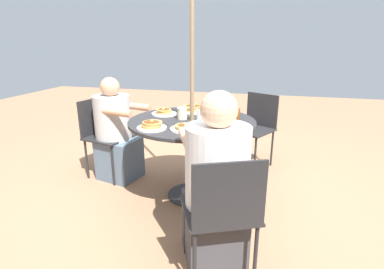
# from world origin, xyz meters

# --- Properties ---
(ground_plane) EXTENTS (12.00, 12.00, 0.00)m
(ground_plane) POSITION_xyz_m (0.00, 0.00, 0.00)
(ground_plane) COLOR #9E7051
(patio_table) EXTENTS (1.15, 1.15, 0.76)m
(patio_table) POSITION_xyz_m (0.00, 0.00, 0.62)
(patio_table) COLOR #28282B
(patio_table) RESTS_ON ground
(umbrella_pole) EXTENTS (0.04, 0.04, 2.33)m
(umbrella_pole) POSITION_xyz_m (0.00, 0.00, 1.16)
(umbrella_pole) COLOR #846B4C
(umbrella_pole) RESTS_ON ground
(patio_chair_north) EXTENTS (0.59, 0.59, 0.85)m
(patio_chair_north) POSITION_xyz_m (-0.53, -0.95, 0.50)
(patio_chair_north) COLOR #232326
(patio_chair_north) RESTS_ON ground
(patio_chair_east) EXTENTS (0.52, 0.52, 0.85)m
(patio_chair_east) POSITION_xyz_m (1.06, -0.24, 0.50)
(patio_chair_east) COLOR #232326
(patio_chair_east) RESTS_ON ground
(diner_east) EXTENTS (0.60, 0.47, 1.10)m
(diner_east) POSITION_xyz_m (0.89, -0.20, 0.49)
(diner_east) COLOR slate
(diner_east) RESTS_ON ground
(patio_chair_south) EXTENTS (0.57, 0.57, 0.85)m
(patio_chair_south) POSITION_xyz_m (-0.44, 0.99, 0.50)
(patio_chair_south) COLOR #232326
(patio_chair_south) RESTS_ON ground
(diner_south) EXTENTS (0.56, 0.63, 1.18)m
(diner_south) POSITION_xyz_m (-0.37, 0.84, 0.53)
(diner_south) COLOR #3D3D42
(diner_south) RESTS_ON ground
(pancake_plate_a) EXTENTS (0.24, 0.24, 0.07)m
(pancake_plate_a) POSITION_xyz_m (0.25, 0.35, 0.79)
(pancake_plate_a) COLOR silver
(pancake_plate_a) RESTS_ON patio_table
(pancake_plate_b) EXTENTS (0.24, 0.24, 0.06)m
(pancake_plate_b) POSITION_xyz_m (0.32, -0.14, 0.78)
(pancake_plate_b) COLOR silver
(pancake_plate_b) RESTS_ON patio_table
(pancake_plate_c) EXTENTS (0.24, 0.24, 0.05)m
(pancake_plate_c) POSITION_xyz_m (-0.19, -0.07, 0.78)
(pancake_plate_c) COLOR silver
(pancake_plate_c) RESTS_ON patio_table
(pancake_plate_d) EXTENTS (0.24, 0.24, 0.08)m
(pancake_plate_d) POSITION_xyz_m (0.07, -0.31, 0.79)
(pancake_plate_d) COLOR silver
(pancake_plate_d) RESTS_ON patio_table
(pancake_plate_e) EXTENTS (0.24, 0.24, 0.05)m
(pancake_plate_e) POSITION_xyz_m (-0.02, 0.32, 0.78)
(pancake_plate_e) COLOR silver
(pancake_plate_e) RESTS_ON patio_table
(syrup_bottle) EXTENTS (0.09, 0.07, 0.14)m
(syrup_bottle) POSITION_xyz_m (-0.38, -0.15, 0.81)
(syrup_bottle) COLOR brown
(syrup_bottle) RESTS_ON patio_table
(coffee_cup) EXTENTS (0.09, 0.09, 0.10)m
(coffee_cup) POSITION_xyz_m (0.10, -0.02, 0.81)
(coffee_cup) COLOR beige
(coffee_cup) RESTS_ON patio_table
(drinking_glass_a) EXTENTS (0.07, 0.07, 0.13)m
(drinking_glass_a) POSITION_xyz_m (-0.11, 0.13, 0.83)
(drinking_glass_a) COLOR silver
(drinking_glass_a) RESTS_ON patio_table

